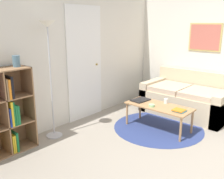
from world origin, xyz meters
The scene contains 12 objects.
ground_plane centered at (0.00, 0.00, 0.00)m, with size 14.00×14.00×0.00m, color gray.
wall_back centered at (0.02, 2.56, 1.29)m, with size 7.63×0.11×2.60m.
wall_right centered at (2.34, 1.27, 1.30)m, with size 0.08×5.54×2.60m.
rug centered at (0.86, 1.19, 0.00)m, with size 1.53×1.53×0.01m.
floor_lamp centered at (-0.53, 2.28, 1.43)m, with size 0.25×0.25×1.80m.
couch centered at (1.89, 1.16, 0.29)m, with size 0.94×1.61×0.83m.
coffee_table centered at (0.82, 1.18, 0.38)m, with size 0.48×1.11×0.42m.
laptop centered at (0.84, 1.57, 0.43)m, with size 0.35×0.26×0.02m.
bowl centered at (0.69, 1.24, 0.44)m, with size 0.10×0.10×0.04m.
book_stack_on_table centered at (0.78, 0.79, 0.43)m, with size 0.18×0.18×0.03m.
cup centered at (1.00, 1.15, 0.46)m, with size 0.07×0.07×0.08m.
vase_on_shelf centered at (-1.02, 2.35, 1.26)m, with size 0.10×0.10×0.15m.
Camera 1 is at (-2.68, -0.86, 1.77)m, focal length 40.00 mm.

